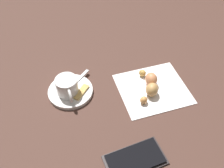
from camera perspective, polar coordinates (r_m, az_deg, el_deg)
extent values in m
plane|color=#462D25|center=(0.76, 0.18, -0.34)|extent=(1.80, 1.80, 0.00)
cylinder|color=silver|center=(0.74, -9.17, -1.63)|extent=(0.13, 0.13, 0.01)
cylinder|color=silver|center=(0.72, -9.97, -0.42)|extent=(0.06, 0.06, 0.05)
cylinder|color=black|center=(0.72, -9.95, -0.53)|extent=(0.05, 0.05, 0.00)
torus|color=silver|center=(0.69, -9.29, -2.55)|extent=(0.01, 0.04, 0.04)
cube|color=silver|center=(0.76, -7.45, 1.01)|extent=(0.08, 0.06, 0.00)
ellipsoid|color=silver|center=(0.73, -10.33, -1.77)|extent=(0.03, 0.03, 0.01)
cube|color=tan|center=(0.73, -6.84, -1.78)|extent=(0.06, 0.05, 0.01)
cube|color=white|center=(0.76, 9.02, -1.01)|extent=(0.21, 0.19, 0.00)
ellipsoid|color=#C88749|center=(0.71, 7.06, -3.55)|extent=(0.02, 0.02, 0.02)
ellipsoid|color=tan|center=(0.72, 8.87, -1.21)|extent=(0.05, 0.05, 0.04)
ellipsoid|color=#C97F52|center=(0.75, 8.70, 1.07)|extent=(0.04, 0.04, 0.04)
ellipsoid|color=#B88B41|center=(0.78, 6.79, 2.41)|extent=(0.03, 0.03, 0.02)
cube|color=black|center=(0.62, 5.13, -16.34)|extent=(0.14, 0.08, 0.01)
cube|color=black|center=(0.62, 5.17, -16.11)|extent=(0.13, 0.07, 0.00)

